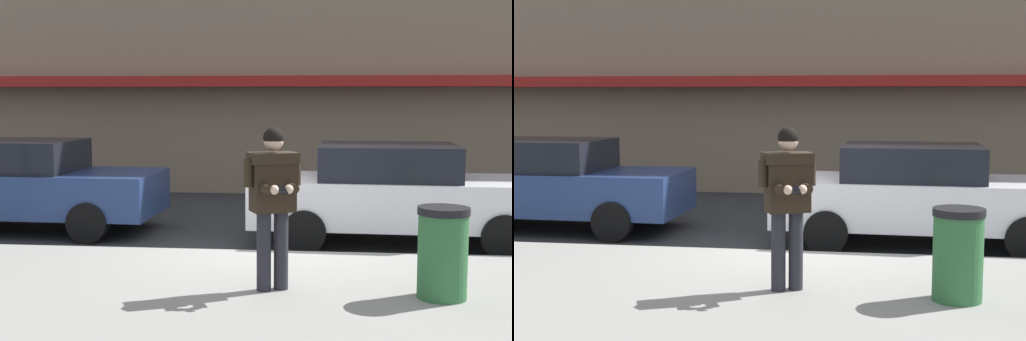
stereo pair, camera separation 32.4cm
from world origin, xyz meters
The scene contains 7 objects.
ground_plane centered at (0.00, 0.00, 0.00)m, with size 80.00×80.00×0.00m, color #2B2D30.
sidewalk centered at (1.00, -2.85, 0.07)m, with size 32.00×5.30×0.14m, color gray.
curb_paint_line centered at (1.00, 0.05, 0.00)m, with size 28.00×0.12×0.01m, color silver.
parked_sedan_near centered at (-4.33, 1.56, 0.79)m, with size 4.56×2.04×1.54m.
parked_sedan_mid centered at (1.83, 1.10, 0.79)m, with size 4.56×2.05×1.54m.
man_texting_on_phone centered at (0.19, -2.21, 1.25)m, with size 0.61×0.65×1.81m.
trash_bin centered at (2.00, -2.34, 0.63)m, with size 0.55×0.55×0.98m.
Camera 1 is at (0.80, -9.90, 2.29)m, focal length 50.00 mm.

